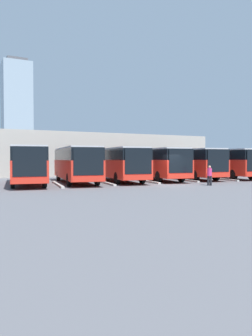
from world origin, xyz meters
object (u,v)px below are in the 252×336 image
at_px(bus_3, 118,163).
at_px(pedestrian, 210,175).
at_px(bus_1, 189,162).
at_px(bus_5, 27,164).
at_px(bus_4, 76,163).
at_px(bus_0, 223,162).
at_px(bus_2, 156,163).

bearing_deg(bus_3, pedestrian, 130.02).
bearing_deg(bus_1, pedestrian, 71.55).
xyz_separation_m(bus_5, pedestrian, (-12.93, 7.62, -0.90)).
distance_m(bus_4, bus_5, 4.18).
xyz_separation_m(bus_0, bus_4, (16.70, -0.63, 0.00)).
height_order(bus_0, bus_5, same).
bearing_deg(bus_3, bus_2, -171.03).
bearing_deg(bus_2, bus_1, -171.59).
bearing_deg(bus_3, bus_4, 8.23).
relative_size(bus_0, bus_3, 1.00).
relative_size(bus_0, bus_4, 1.00).
xyz_separation_m(bus_4, bus_5, (4.17, -0.20, 0.00)).
bearing_deg(bus_2, bus_0, -176.24).
height_order(bus_4, pedestrian, bus_4).
distance_m(bus_1, bus_4, 12.52).
height_order(bus_0, bus_4, same).
relative_size(bus_0, bus_1, 1.00).
xyz_separation_m(bus_2, bus_4, (8.35, 0.04, 0.00)).
bearing_deg(bus_4, pedestrian, 148.03).
bearing_deg(bus_1, bus_3, 8.69).
bearing_deg(bus_2, bus_3, 8.97).
distance_m(bus_0, pedestrian, 10.49).
xyz_separation_m(bus_1, bus_4, (12.52, 0.04, 0.00)).
relative_size(bus_1, bus_2, 1.00).
distance_m(bus_2, bus_3, 4.17).
bearing_deg(bus_5, bus_1, -172.19).
relative_size(bus_2, pedestrian, 6.76).
height_order(bus_0, bus_2, same).
bearing_deg(bus_5, bus_2, -172.39).
bearing_deg(pedestrian, bus_3, -16.86).
relative_size(bus_3, bus_5, 1.00).
xyz_separation_m(bus_2, bus_3, (4.17, 0.05, 0.00)).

